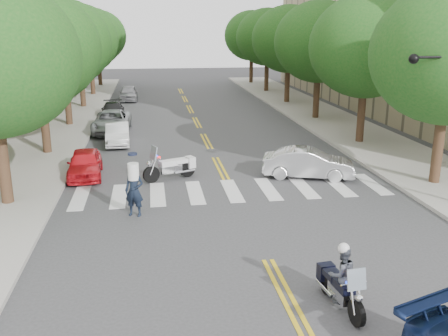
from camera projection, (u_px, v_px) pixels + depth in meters
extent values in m
plane|color=#38383A|center=(268.00, 260.00, 14.71)|extent=(140.00, 140.00, 0.00)
cube|color=#9E9991|center=(59.00, 125.00, 34.27)|extent=(5.00, 60.00, 0.15)
cube|color=#9E9991|center=(324.00, 118.00, 36.96)|extent=(5.00, 60.00, 0.15)
cylinder|color=#382316|center=(3.00, 164.00, 18.72)|extent=(0.44, 0.44, 3.32)
cylinder|color=#382316|center=(45.00, 124.00, 26.32)|extent=(0.44, 0.44, 3.32)
ellipsoid|color=#165017|center=(37.00, 48.00, 25.25)|extent=(6.40, 6.40, 5.76)
cylinder|color=#382316|center=(68.00, 102.00, 33.93)|extent=(0.44, 0.44, 3.32)
ellipsoid|color=#165017|center=(63.00, 43.00, 32.86)|extent=(6.40, 6.40, 5.76)
cylinder|color=#382316|center=(82.00, 88.00, 41.54)|extent=(0.44, 0.44, 3.32)
ellipsoid|color=#165017|center=(79.00, 40.00, 40.47)|extent=(6.40, 6.40, 5.76)
cylinder|color=#382316|center=(92.00, 78.00, 49.15)|extent=(0.44, 0.44, 3.32)
ellipsoid|color=#165017|center=(89.00, 38.00, 48.08)|extent=(6.40, 6.40, 5.76)
cylinder|color=#382316|center=(100.00, 71.00, 56.76)|extent=(0.44, 0.44, 3.32)
ellipsoid|color=#165017|center=(97.00, 36.00, 55.69)|extent=(6.40, 6.40, 5.76)
cylinder|color=#382316|center=(438.00, 148.00, 21.20)|extent=(0.44, 0.44, 3.32)
cylinder|color=#382316|center=(361.00, 116.00, 28.81)|extent=(0.44, 0.44, 3.32)
ellipsoid|color=#165017|center=(366.00, 46.00, 27.74)|extent=(6.40, 6.40, 5.76)
cylinder|color=#382316|center=(316.00, 97.00, 36.42)|extent=(0.44, 0.44, 3.32)
ellipsoid|color=#165017|center=(319.00, 42.00, 35.35)|extent=(6.40, 6.40, 5.76)
cylinder|color=#382316|center=(287.00, 85.00, 44.03)|extent=(0.44, 0.44, 3.32)
ellipsoid|color=#165017|center=(289.00, 39.00, 42.96)|extent=(6.40, 6.40, 5.76)
cylinder|color=#382316|center=(266.00, 76.00, 51.64)|extent=(0.44, 0.44, 3.32)
ellipsoid|color=#165017|center=(267.00, 37.00, 50.57)|extent=(6.40, 6.40, 5.76)
cylinder|color=#382316|center=(251.00, 69.00, 59.25)|extent=(0.44, 0.44, 3.32)
ellipsoid|color=#165017|center=(252.00, 36.00, 58.18)|extent=(6.40, 6.40, 5.76)
cylinder|color=black|center=(443.00, 57.00, 17.49)|extent=(2.40, 0.10, 0.10)
sphere|color=black|center=(414.00, 59.00, 17.35)|extent=(0.36, 0.36, 0.36)
cylinder|color=black|center=(357.00, 313.00, 11.42)|extent=(0.20, 0.64, 0.63)
cylinder|color=black|center=(328.00, 282.00, 12.80)|extent=(0.24, 0.65, 0.63)
cube|color=silver|center=(341.00, 292.00, 12.13)|extent=(0.39, 0.86, 0.30)
cube|color=black|center=(343.00, 286.00, 11.98)|extent=(0.40, 0.68, 0.20)
cube|color=black|center=(333.00, 275.00, 12.44)|extent=(0.43, 0.55, 0.15)
cube|color=black|center=(326.00, 271.00, 12.86)|extent=(0.44, 0.32, 0.42)
cube|color=#8C99A5|center=(357.00, 279.00, 11.31)|extent=(0.48, 0.19, 0.51)
cube|color=red|center=(357.00, 282.00, 11.53)|extent=(0.10, 0.10, 0.07)
cube|color=#0C26E5|center=(348.00, 283.00, 11.48)|extent=(0.10, 0.10, 0.07)
imported|color=#474C56|center=(342.00, 274.00, 11.99)|extent=(0.77, 0.63, 1.46)
sphere|color=silver|center=(344.00, 249.00, 11.81)|extent=(0.28, 0.28, 0.28)
cylinder|color=black|center=(151.00, 175.00, 21.86)|extent=(0.75, 0.45, 0.76)
cylinder|color=black|center=(187.00, 169.00, 22.77)|extent=(0.77, 0.49, 0.76)
cube|color=silver|center=(171.00, 169.00, 22.31)|extent=(1.06, 0.73, 0.36)
cube|color=silver|center=(168.00, 163.00, 22.18)|extent=(0.87, 0.68, 0.24)
cube|color=silver|center=(180.00, 161.00, 22.48)|extent=(0.74, 0.65, 0.18)
cube|color=silver|center=(190.00, 162.00, 22.78)|extent=(0.50, 0.58, 0.50)
cube|color=#8C99A5|center=(153.00, 153.00, 21.67)|extent=(0.38, 0.58, 0.61)
cube|color=red|center=(159.00, 158.00, 21.71)|extent=(0.15, 0.15, 0.09)
cube|color=#0C26E5|center=(156.00, 156.00, 21.93)|extent=(0.15, 0.15, 0.09)
imported|color=black|center=(134.00, 191.00, 17.92)|extent=(0.81, 0.67, 1.90)
imported|color=#B7B8BA|center=(308.00, 163.00, 22.54)|extent=(4.32, 2.61, 1.35)
imported|color=red|center=(85.00, 163.00, 22.68)|extent=(1.68, 3.75, 1.25)
imported|color=silver|center=(117.00, 134.00, 28.90)|extent=(1.51, 3.83, 1.24)
imported|color=#95989C|center=(112.00, 122.00, 32.25)|extent=(2.42, 5.03, 1.38)
imported|color=black|center=(113.00, 111.00, 37.00)|extent=(1.92, 4.20, 1.19)
imported|color=gray|center=(128.00, 93.00, 45.89)|extent=(1.64, 4.06, 1.38)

